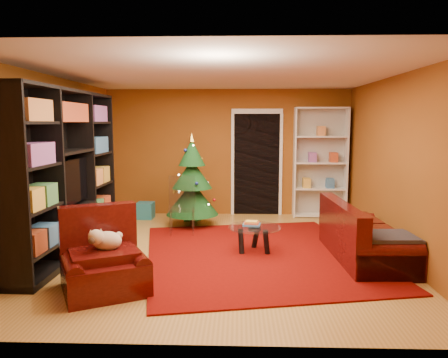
{
  "coord_description": "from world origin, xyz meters",
  "views": [
    {
      "loc": [
        0.23,
        -6.31,
        1.92
      ],
      "look_at": [
        0.0,
        0.4,
        1.05
      ],
      "focal_mm": 35.0,
      "sensor_mm": 36.0,
      "label": 1
    }
  ],
  "objects_px": {
    "rug": "(257,254)",
    "white_bookshelf": "(320,163)",
    "gift_box_teal": "(145,210)",
    "gift_box_green": "(192,214)",
    "christmas_tree": "(192,181)",
    "armchair": "(104,258)",
    "gift_box_red": "(186,209)",
    "dog": "(107,241)",
    "acrylic_chair": "(182,209)",
    "coffee_table": "(254,239)",
    "media_unit": "(66,173)",
    "sofa": "(366,231)"
  },
  "relations": [
    {
      "from": "christmas_tree",
      "to": "dog",
      "type": "bearing_deg",
      "value": -101.51
    },
    {
      "from": "media_unit",
      "to": "armchair",
      "type": "relative_size",
      "value": 3.17
    },
    {
      "from": "armchair",
      "to": "sofa",
      "type": "distance_m",
      "value": 3.56
    },
    {
      "from": "christmas_tree",
      "to": "gift_box_green",
      "type": "height_order",
      "value": "christmas_tree"
    },
    {
      "from": "coffee_table",
      "to": "armchair",
      "type": "bearing_deg",
      "value": -139.02
    },
    {
      "from": "white_bookshelf",
      "to": "armchair",
      "type": "xyz_separation_m",
      "value": [
        -3.18,
        -4.12,
        -0.73
      ]
    },
    {
      "from": "armchair",
      "to": "media_unit",
      "type": "bearing_deg",
      "value": 97.57
    },
    {
      "from": "gift_box_green",
      "to": "gift_box_red",
      "type": "height_order",
      "value": "gift_box_green"
    },
    {
      "from": "media_unit",
      "to": "coffee_table",
      "type": "distance_m",
      "value": 2.92
    },
    {
      "from": "dog",
      "to": "acrylic_chair",
      "type": "height_order",
      "value": "acrylic_chair"
    },
    {
      "from": "gift_box_teal",
      "to": "gift_box_green",
      "type": "relative_size",
      "value": 1.28
    },
    {
      "from": "rug",
      "to": "white_bookshelf",
      "type": "distance_m",
      "value": 3.21
    },
    {
      "from": "media_unit",
      "to": "acrylic_chair",
      "type": "xyz_separation_m",
      "value": [
        1.53,
        1.15,
        -0.74
      ]
    },
    {
      "from": "gift_box_teal",
      "to": "dog",
      "type": "distance_m",
      "value": 3.78
    },
    {
      "from": "gift_box_green",
      "to": "acrylic_chair",
      "type": "relative_size",
      "value": 0.28
    },
    {
      "from": "armchair",
      "to": "sofa",
      "type": "xyz_separation_m",
      "value": [
        3.32,
        1.29,
        0.03
      ]
    },
    {
      "from": "rug",
      "to": "white_bookshelf",
      "type": "height_order",
      "value": "white_bookshelf"
    },
    {
      "from": "dog",
      "to": "acrylic_chair",
      "type": "bearing_deg",
      "value": 50.92
    },
    {
      "from": "gift_box_red",
      "to": "armchair",
      "type": "height_order",
      "value": "armchair"
    },
    {
      "from": "coffee_table",
      "to": "acrylic_chair",
      "type": "height_order",
      "value": "acrylic_chair"
    },
    {
      "from": "white_bookshelf",
      "to": "rug",
      "type": "bearing_deg",
      "value": -115.63
    },
    {
      "from": "christmas_tree",
      "to": "acrylic_chair",
      "type": "bearing_deg",
      "value": -99.14
    },
    {
      "from": "rug",
      "to": "gift_box_green",
      "type": "distance_m",
      "value": 2.49
    },
    {
      "from": "gift_box_teal",
      "to": "gift_box_red",
      "type": "height_order",
      "value": "gift_box_teal"
    },
    {
      "from": "armchair",
      "to": "coffee_table",
      "type": "relative_size",
      "value": 1.26
    },
    {
      "from": "christmas_tree",
      "to": "coffee_table",
      "type": "distance_m",
      "value": 2.12
    },
    {
      "from": "acrylic_chair",
      "to": "coffee_table",
      "type": "bearing_deg",
      "value": -46.24
    },
    {
      "from": "armchair",
      "to": "sofa",
      "type": "bearing_deg",
      "value": -5.71
    },
    {
      "from": "christmas_tree",
      "to": "armchair",
      "type": "distance_m",
      "value": 3.33
    },
    {
      "from": "rug",
      "to": "gift_box_teal",
      "type": "relative_size",
      "value": 11.19
    },
    {
      "from": "dog",
      "to": "acrylic_chair",
      "type": "relative_size",
      "value": 0.44
    },
    {
      "from": "rug",
      "to": "media_unit",
      "type": "xyz_separation_m",
      "value": [
        -2.78,
        -0.02,
        1.18
      ]
    },
    {
      "from": "dog",
      "to": "coffee_table",
      "type": "relative_size",
      "value": 0.51
    },
    {
      "from": "rug",
      "to": "armchair",
      "type": "bearing_deg",
      "value": -141.54
    },
    {
      "from": "rug",
      "to": "armchair",
      "type": "relative_size",
      "value": 3.72
    },
    {
      "from": "gift_box_green",
      "to": "gift_box_red",
      "type": "xyz_separation_m",
      "value": [
        -0.19,
        0.51,
        -0.01
      ]
    },
    {
      "from": "armchair",
      "to": "dog",
      "type": "distance_m",
      "value": 0.2
    },
    {
      "from": "gift_box_green",
      "to": "gift_box_teal",
      "type": "bearing_deg",
      "value": 169.56
    },
    {
      "from": "gift_box_red",
      "to": "armchair",
      "type": "xyz_separation_m",
      "value": [
        -0.43,
        -4.14,
        0.26
      ]
    },
    {
      "from": "dog",
      "to": "acrylic_chair",
      "type": "distance_m",
      "value": 2.55
    },
    {
      "from": "christmas_tree",
      "to": "white_bookshelf",
      "type": "height_order",
      "value": "white_bookshelf"
    },
    {
      "from": "gift_box_green",
      "to": "coffee_table",
      "type": "bearing_deg",
      "value": -61.28
    },
    {
      "from": "gift_box_red",
      "to": "gift_box_teal",
      "type": "bearing_deg",
      "value": -156.68
    },
    {
      "from": "christmas_tree",
      "to": "gift_box_red",
      "type": "distance_m",
      "value": 1.19
    },
    {
      "from": "media_unit",
      "to": "gift_box_green",
      "type": "xyz_separation_m",
      "value": [
        1.6,
        2.21,
        -1.07
      ]
    },
    {
      "from": "gift_box_teal",
      "to": "sofa",
      "type": "distance_m",
      "value": 4.46
    },
    {
      "from": "gift_box_teal",
      "to": "gift_box_red",
      "type": "relative_size",
      "value": 1.36
    },
    {
      "from": "white_bookshelf",
      "to": "dog",
      "type": "distance_m",
      "value": 5.17
    },
    {
      "from": "gift_box_green",
      "to": "dog",
      "type": "height_order",
      "value": "dog"
    },
    {
      "from": "gift_box_teal",
      "to": "rug",
      "type": "bearing_deg",
      "value": -47.72
    }
  ]
}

